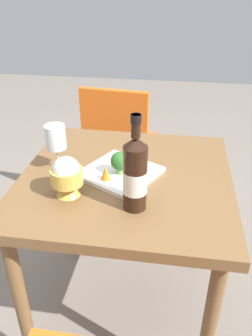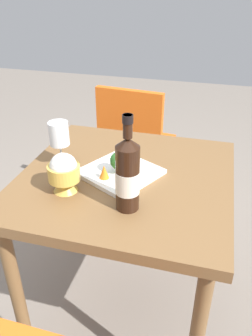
{
  "view_description": "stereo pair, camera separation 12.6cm",
  "coord_description": "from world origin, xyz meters",
  "px_view_note": "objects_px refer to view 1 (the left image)",
  "views": [
    {
      "loc": [
        -1.08,
        -0.17,
        1.42
      ],
      "look_at": [
        0.0,
        0.0,
        0.79
      ],
      "focal_mm": 36.34,
      "sensor_mm": 36.0,
      "label": 1
    },
    {
      "loc": [
        -1.05,
        -0.29,
        1.42
      ],
      "look_at": [
        0.0,
        0.0,
        0.79
      ],
      "focal_mm": 36.34,
      "sensor_mm": 36.0,
      "label": 2
    }
  ],
  "objects_px": {
    "rice_bowl": "(67,176)",
    "serving_plate": "(120,173)",
    "chair_near_window": "(118,137)",
    "broccoli_floret": "(120,162)",
    "wine_glass": "(56,138)",
    "wine_bottle": "(135,174)",
    "carrot_garnish_left": "(106,173)",
    "carrot_garnish_right": "(134,158)"
  },
  "relations": [
    {
      "from": "wine_glass",
      "to": "broccoli_floret",
      "type": "bearing_deg",
      "value": -96.4
    },
    {
      "from": "chair_near_window",
      "to": "carrot_garnish_right",
      "type": "bearing_deg",
      "value": -68.97
    },
    {
      "from": "wine_glass",
      "to": "broccoli_floret",
      "type": "xyz_separation_m",
      "value": [
        -0.03,
        -0.24,
        -0.06
      ]
    },
    {
      "from": "rice_bowl",
      "to": "carrot_garnish_left",
      "type": "distance_m",
      "value": 0.15
    },
    {
      "from": "wine_bottle",
      "to": "carrot_garnish_left",
      "type": "distance_m",
      "value": 0.19
    },
    {
      "from": "rice_bowl",
      "to": "chair_near_window",
      "type": "bearing_deg",
      "value": -0.05
    },
    {
      "from": "wine_glass",
      "to": "wine_bottle",
      "type": "bearing_deg",
      "value": -122.12
    },
    {
      "from": "chair_near_window",
      "to": "carrot_garnish_left",
      "type": "distance_m",
      "value": 0.92
    },
    {
      "from": "serving_plate",
      "to": "broccoli_floret",
      "type": "bearing_deg",
      "value": -170.68
    },
    {
      "from": "rice_bowl",
      "to": "carrot_garnish_right",
      "type": "height_order",
      "value": "rice_bowl"
    },
    {
      "from": "chair_near_window",
      "to": "broccoli_floret",
      "type": "xyz_separation_m",
      "value": [
        -0.83,
        -0.15,
        0.29
      ]
    },
    {
      "from": "rice_bowl",
      "to": "serving_plate",
      "type": "distance_m",
      "value": 0.23
    },
    {
      "from": "chair_near_window",
      "to": "serving_plate",
      "type": "xyz_separation_m",
      "value": [
        -0.81,
        -0.15,
        0.24
      ]
    },
    {
      "from": "carrot_garnish_left",
      "to": "serving_plate",
      "type": "bearing_deg",
      "value": -31.61
    },
    {
      "from": "wine_bottle",
      "to": "rice_bowl",
      "type": "distance_m",
      "value": 0.24
    },
    {
      "from": "chair_near_window",
      "to": "wine_bottle",
      "type": "xyz_separation_m",
      "value": [
        -1.0,
        -0.23,
        0.35
      ]
    },
    {
      "from": "wine_glass",
      "to": "carrot_garnish_right",
      "type": "bearing_deg",
      "value": -79.15
    },
    {
      "from": "wine_bottle",
      "to": "wine_glass",
      "type": "height_order",
      "value": "wine_bottle"
    },
    {
      "from": "chair_near_window",
      "to": "rice_bowl",
      "type": "relative_size",
      "value": 6.0
    },
    {
      "from": "serving_plate",
      "to": "carrot_garnish_left",
      "type": "bearing_deg",
      "value": 148.39
    },
    {
      "from": "serving_plate",
      "to": "wine_glass",
      "type": "bearing_deg",
      "value": 87.58
    },
    {
      "from": "broccoli_floret",
      "to": "rice_bowl",
      "type": "bearing_deg",
      "value": 131.34
    },
    {
      "from": "chair_near_window",
      "to": "serving_plate",
      "type": "distance_m",
      "value": 0.86
    },
    {
      "from": "wine_bottle",
      "to": "broccoli_floret",
      "type": "bearing_deg",
      "value": 24.08
    },
    {
      "from": "chair_near_window",
      "to": "wine_glass",
      "type": "relative_size",
      "value": 4.75
    },
    {
      "from": "chair_near_window",
      "to": "wine_glass",
      "type": "xyz_separation_m",
      "value": [
        -0.8,
        0.09,
        0.36
      ]
    },
    {
      "from": "chair_near_window",
      "to": "carrot_garnish_left",
      "type": "xyz_separation_m",
      "value": [
        -0.87,
        -0.11,
        0.27
      ]
    },
    {
      "from": "rice_bowl",
      "to": "serving_plate",
      "type": "height_order",
      "value": "rice_bowl"
    },
    {
      "from": "wine_bottle",
      "to": "carrot_garnish_left",
      "type": "bearing_deg",
      "value": 43.6
    },
    {
      "from": "rice_bowl",
      "to": "broccoli_floret",
      "type": "bearing_deg",
      "value": -48.66
    },
    {
      "from": "wine_bottle",
      "to": "carrot_garnish_right",
      "type": "relative_size",
      "value": 6.26
    },
    {
      "from": "wine_bottle",
      "to": "rice_bowl",
      "type": "bearing_deg",
      "value": 80.69
    },
    {
      "from": "rice_bowl",
      "to": "serving_plate",
      "type": "bearing_deg",
      "value": -44.75
    },
    {
      "from": "rice_bowl",
      "to": "wine_glass",
      "type": "bearing_deg",
      "value": 28.41
    },
    {
      "from": "rice_bowl",
      "to": "broccoli_floret",
      "type": "relative_size",
      "value": 1.65
    },
    {
      "from": "carrot_garnish_left",
      "to": "carrot_garnish_right",
      "type": "relative_size",
      "value": 1.0
    },
    {
      "from": "carrot_garnish_right",
      "to": "broccoli_floret",
      "type": "bearing_deg",
      "value": 152.83
    },
    {
      "from": "wine_bottle",
      "to": "carrot_garnish_right",
      "type": "height_order",
      "value": "wine_bottle"
    },
    {
      "from": "rice_bowl",
      "to": "carrot_garnish_left",
      "type": "bearing_deg",
      "value": -51.72
    },
    {
      "from": "chair_near_window",
      "to": "broccoli_floret",
      "type": "relative_size",
      "value": 9.91
    },
    {
      "from": "serving_plate",
      "to": "carrot_garnish_right",
      "type": "relative_size",
      "value": 6.66
    },
    {
      "from": "wine_glass",
      "to": "broccoli_floret",
      "type": "height_order",
      "value": "wine_glass"
    }
  ]
}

